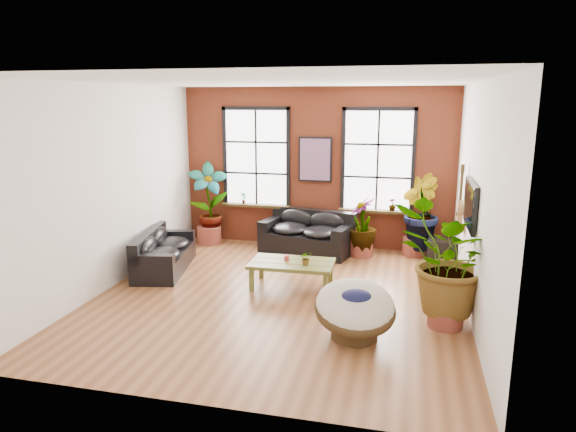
# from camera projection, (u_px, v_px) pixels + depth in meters

# --- Properties ---
(room) EXTENTS (6.04, 6.54, 3.54)m
(room) POSITION_uv_depth(u_px,v_px,m) (282.00, 192.00, 8.36)
(room) COLOR brown
(room) RESTS_ON ground
(sofa_back) EXTENTS (2.09, 1.36, 0.88)m
(sofa_back) POSITION_uv_depth(u_px,v_px,m) (308.00, 234.00, 11.06)
(sofa_back) COLOR black
(sofa_back) RESTS_ON ground
(sofa_left) EXTENTS (1.17, 2.03, 0.75)m
(sofa_left) POSITION_uv_depth(u_px,v_px,m) (162.00, 253.00, 9.88)
(sofa_left) COLOR black
(sofa_left) RESTS_ON ground
(coffee_table) EXTENTS (1.46, 0.86, 0.56)m
(coffee_table) POSITION_uv_depth(u_px,v_px,m) (292.00, 265.00, 8.94)
(coffee_table) COLOR #4A501C
(coffee_table) RESTS_ON ground
(papasan_chair) EXTENTS (1.37, 1.38, 0.84)m
(papasan_chair) POSITION_uv_depth(u_px,v_px,m) (355.00, 308.00, 7.01)
(papasan_chair) COLOR #3A2914
(papasan_chair) RESTS_ON ground
(poster) EXTENTS (0.74, 0.06, 0.98)m
(poster) POSITION_uv_depth(u_px,v_px,m) (315.00, 159.00, 11.20)
(poster) COLOR black
(poster) RESTS_ON room
(tv_wall_unit) EXTENTS (0.13, 1.86, 1.20)m
(tv_wall_unit) POSITION_uv_depth(u_px,v_px,m) (467.00, 208.00, 8.17)
(tv_wall_unit) COLOR black
(tv_wall_unit) RESTS_ON room
(media_box) EXTENTS (0.68, 0.58, 0.53)m
(media_box) POSITION_uv_depth(u_px,v_px,m) (444.00, 253.00, 10.15)
(media_box) COLOR black
(media_box) RESTS_ON ground
(pot_back_left) EXTENTS (0.69, 0.69, 0.40)m
(pot_back_left) POSITION_uv_depth(u_px,v_px,m) (209.00, 235.00, 11.75)
(pot_back_left) COLOR brown
(pot_back_left) RESTS_ON ground
(pot_back_right) EXTENTS (0.65, 0.65, 0.38)m
(pot_back_right) POSITION_uv_depth(u_px,v_px,m) (415.00, 246.00, 10.87)
(pot_back_right) COLOR brown
(pot_back_right) RESTS_ON ground
(pot_right_wall) EXTENTS (0.62, 0.62, 0.37)m
(pot_right_wall) POSITION_uv_depth(u_px,v_px,m) (445.00, 314.00, 7.43)
(pot_right_wall) COLOR brown
(pot_right_wall) RESTS_ON ground
(pot_mid) EXTENTS (0.61, 0.61, 0.36)m
(pot_mid) POSITION_uv_depth(u_px,v_px,m) (361.00, 247.00, 10.81)
(pot_mid) COLOR brown
(pot_mid) RESTS_ON ground
(floor_plant_back_left) EXTENTS (1.07, 0.94, 1.71)m
(floor_plant_back_left) POSITION_uv_depth(u_px,v_px,m) (209.00, 200.00, 11.61)
(floor_plant_back_left) COLOR #134821
(floor_plant_back_left) RESTS_ON ground
(floor_plant_back_right) EXTENTS (1.08, 1.12, 1.60)m
(floor_plant_back_right) POSITION_uv_depth(u_px,v_px,m) (419.00, 211.00, 10.71)
(floor_plant_back_right) COLOR #134821
(floor_plant_back_right) RESTS_ON ground
(floor_plant_right_wall) EXTENTS (1.93, 1.94, 1.63)m
(floor_plant_right_wall) POSITION_uv_depth(u_px,v_px,m) (448.00, 262.00, 7.28)
(floor_plant_right_wall) COLOR #134821
(floor_plant_right_wall) RESTS_ON ground
(floor_plant_mid) EXTENTS (0.77, 0.77, 1.11)m
(floor_plant_mid) POSITION_uv_depth(u_px,v_px,m) (362.00, 224.00, 10.68)
(floor_plant_mid) COLOR #134821
(floor_plant_mid) RESTS_ON ground
(table_plant) EXTENTS (0.26, 0.24, 0.23)m
(table_plant) POSITION_uv_depth(u_px,v_px,m) (306.00, 258.00, 8.77)
(table_plant) COLOR #134821
(table_plant) RESTS_ON coffee_table
(sill_plant_left) EXTENTS (0.17, 0.17, 0.27)m
(sill_plant_left) POSITION_uv_depth(u_px,v_px,m) (243.00, 198.00, 11.72)
(sill_plant_left) COLOR #134821
(sill_plant_left) RESTS_ON room
(sill_plant_right) EXTENTS (0.19, 0.19, 0.27)m
(sill_plant_right) POSITION_uv_depth(u_px,v_px,m) (392.00, 204.00, 10.97)
(sill_plant_right) COLOR #134821
(sill_plant_right) RESTS_ON room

